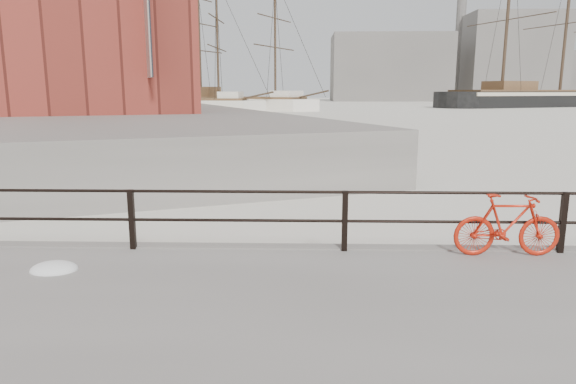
% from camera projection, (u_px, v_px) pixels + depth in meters
% --- Properties ---
extents(ground, '(400.00, 400.00, 0.00)m').
position_uv_depth(ground, '(553.00, 270.00, 8.56)').
color(ground, white).
rests_on(ground, ground).
extents(far_quay, '(78.44, 148.07, 1.80)m').
position_uv_depth(far_quay, '(74.00, 104.00, 80.08)').
color(far_quay, gray).
rests_on(far_quay, ground).
extents(guardrail, '(28.00, 0.10, 1.00)m').
position_uv_depth(guardrail, '(563.00, 223.00, 8.25)').
color(guardrail, black).
rests_on(guardrail, promenade).
extents(bicycle, '(1.67, 0.28, 1.01)m').
position_uv_depth(bicycle, '(507.00, 225.00, 8.08)').
color(bicycle, red).
rests_on(bicycle, promenade).
extents(barque_black, '(63.84, 42.30, 34.40)m').
position_uv_depth(barque_black, '(558.00, 106.00, 95.67)').
color(barque_black, black).
rests_on(barque_black, ground).
extents(schooner_mid, '(31.70, 23.37, 20.98)m').
position_uv_depth(schooner_mid, '(237.00, 110.00, 78.88)').
color(schooner_mid, white).
rests_on(schooner_mid, ground).
extents(schooner_left, '(27.39, 13.36, 20.18)m').
position_uv_depth(schooner_left, '(177.00, 111.00, 73.20)').
color(schooner_left, silver).
rests_on(schooner_left, ground).
extents(workboat_near, '(13.36, 4.80, 7.00)m').
position_uv_depth(workboat_near, '(88.00, 127.00, 41.92)').
color(workboat_near, black).
rests_on(workboat_near, ground).
extents(workboat_far, '(9.41, 9.11, 7.00)m').
position_uv_depth(workboat_far, '(8.00, 118.00, 54.79)').
color(workboat_far, black).
rests_on(workboat_far, ground).
extents(apartment_cream, '(24.16, 21.40, 21.20)m').
position_uv_depth(apartment_cream, '(48.00, 18.00, 67.97)').
color(apartment_cream, beige).
rests_on(apartment_cream, far_quay).
extents(apartment_grey, '(26.02, 22.15, 23.20)m').
position_uv_depth(apartment_grey, '(58.00, 28.00, 88.00)').
color(apartment_grey, '#A3A39E').
rests_on(apartment_grey, far_quay).
extents(apartment_brick, '(27.87, 22.90, 21.20)m').
position_uv_depth(apartment_brick, '(65.00, 45.00, 109.34)').
color(apartment_brick, brown).
rests_on(apartment_brick, far_quay).
extents(industrial_west, '(32.00, 18.00, 18.00)m').
position_uv_depth(industrial_west, '(389.00, 68.00, 143.52)').
color(industrial_west, gray).
rests_on(industrial_west, ground).
extents(industrial_mid, '(26.00, 20.00, 24.00)m').
position_uv_depth(industrial_mid, '(509.00, 58.00, 146.87)').
color(industrial_mid, gray).
rests_on(industrial_mid, ground).
extents(smokestack, '(2.80, 2.80, 44.00)m').
position_uv_depth(smokestack, '(461.00, 24.00, 150.18)').
color(smokestack, gray).
rests_on(smokestack, ground).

